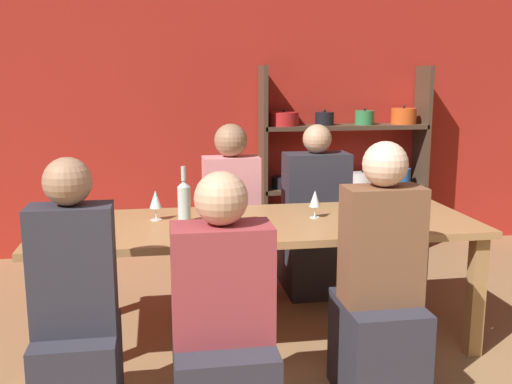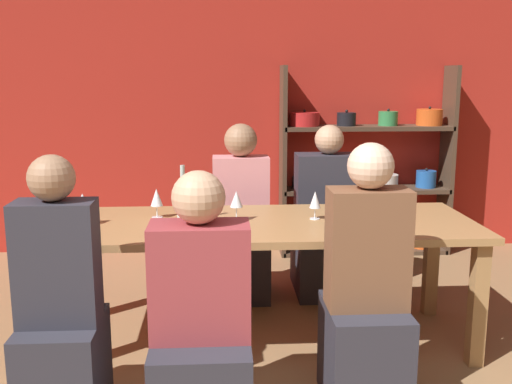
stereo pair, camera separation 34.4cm
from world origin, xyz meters
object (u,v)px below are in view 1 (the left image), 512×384
Objects in this scene: wine_glass_red_a at (156,200)px; person_near_c at (77,331)px; person_far_b at (232,233)px; wine_bottle_green at (184,201)px; wine_glass_empty_a at (374,194)px; person_far_a at (315,231)px; wine_glass_white_c at (315,199)px; wine_glass_white_d at (380,198)px; wine_glass_red_b at (362,210)px; dining_table at (259,235)px; wine_glass_white_b at (82,206)px; shelf_unit at (344,178)px; person_near_a at (223,337)px; wine_glass_empty_b at (238,200)px; person_near_b at (379,306)px; cell_phone at (372,205)px; wine_glass_white_a at (47,223)px.

person_near_c is at bearing -112.21° from wine_glass_red_a.
person_far_b is (0.51, 0.64, -0.38)m from wine_glass_red_a.
wine_glass_empty_a is at bearing 0.90° from wine_bottle_green.
wine_bottle_green is 1.31m from person_far_a.
wine_glass_empty_a reaches higher than wine_glass_white_c.
wine_glass_white_d is 0.29m from wine_glass_red_b.
wine_glass_white_b is (-0.96, -0.02, 0.21)m from dining_table.
wine_glass_white_c is at bearing -0.21° from wine_bottle_green.
person_near_a is (-1.35, -2.58, -0.23)m from shelf_unit.
wine_glass_empty_b is at bearing -178.91° from wine_glass_white_c.
person_far_b is at bearing 81.55° from person_near_a.
person_far_a is (1.13, 0.69, -0.41)m from wine_glass_red_a.
person_near_b is at bearing 0.92° from person_near_c.
cell_phone is 1.00m from person_far_b.
wine_glass_white_a is at bearing -177.67° from wine_glass_red_b.
wine_bottle_green is 1.00m from person_near_c.
wine_glass_white_d is at bearing 37.77° from person_near_a.
wine_bottle_green is 0.55m from wine_glass_white_b.
wine_glass_red_b is at bearing -9.89° from wine_glass_white_b.
wine_glass_white_d reaches higher than wine_glass_white_c.
shelf_unit is at bearing 67.25° from wine_glass_white_c.
person_far_a is (-0.50, -0.94, -0.22)m from shelf_unit.
person_far_a reaches higher than wine_glass_empty_a.
wine_glass_white_d and wine_glass_empty_b have the same top height.
wine_glass_white_b is (0.13, 0.32, 0.01)m from wine_glass_white_a.
wine_glass_white_c is at bearing -112.75° from shelf_unit.
wine_bottle_green is 1.21m from person_near_b.
wine_glass_red_a is 1.15m from wine_glass_red_b.
wine_bottle_green reaches higher than wine_glass_white_b.
wine_glass_white_d is 0.79m from person_near_b.
wine_bottle_green is 1.86× the size of wine_glass_white_d.
wine_glass_empty_a reaches higher than wine_glass_white_b.
wine_bottle_green reaches higher than wine_glass_white_a.
wine_bottle_green is 1.22m from cell_phone.
wine_glass_white_c is (1.29, 0.06, -0.02)m from wine_glass_white_b.
person_far_b is (0.90, 0.78, -0.40)m from wine_glass_white_b.
cell_phone is at bearing 18.79° from wine_glass_white_a.
shelf_unit is 2.54m from person_near_b.
person_near_c reaches higher than person_far_a.
wine_bottle_green is 1.95× the size of cell_phone.
person_far_a is at bearing 35.27° from wine_glass_white_a.
cell_phone is (1.73, 0.31, -0.12)m from wine_glass_white_b.
person_near_c is at bearing -154.20° from wine_glass_empty_a.
person_near_c is (-1.48, -1.55, 0.02)m from person_far_a.
wine_glass_red_a is (-0.57, 0.13, 0.20)m from dining_table.
cell_phone is at bearing -100.86° from shelf_unit.
dining_table is 0.47m from wine_bottle_green.
wine_glass_empty_b is (-1.17, -1.73, 0.20)m from shelf_unit.
person_far_b reaches higher than person_near_c.
dining_table is 0.79m from person_far_b.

